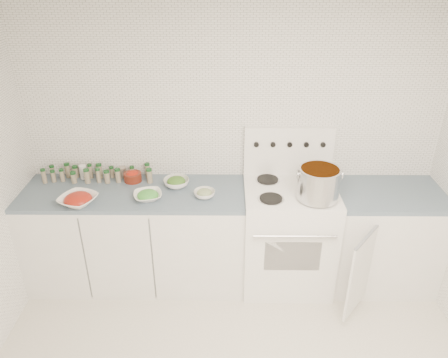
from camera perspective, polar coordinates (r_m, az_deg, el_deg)
room_walls at (r=2.24m, az=1.57°, el=-2.04°), size 3.54×3.04×2.52m
counter_left at (r=3.92m, az=-11.19°, el=-7.33°), size 1.85×0.62×0.90m
stove at (r=3.85m, az=8.28°, el=-6.95°), size 0.76×0.70×1.36m
counter_right at (r=4.07m, az=19.86°, el=-7.20°), size 0.89×0.94×0.90m
stock_pot at (r=3.44m, az=12.27°, el=-0.39°), size 0.35×0.33×0.25m
bowl_tomato at (r=3.60m, az=-18.53°, el=-2.56°), size 0.36×0.36×0.09m
bowl_snowpea at (r=3.54m, az=-9.92°, el=-2.12°), size 0.27×0.27×0.07m
bowl_broccoli at (r=3.69m, az=-6.24°, el=-0.40°), size 0.28×0.28×0.09m
bowl_zucchini at (r=3.52m, az=-2.57°, el=-1.90°), size 0.19×0.19×0.07m
bowl_pepper at (r=3.83m, az=-11.85°, el=0.36°), size 0.15×0.15×0.09m
salt_canister at (r=3.98m, az=-17.91°, el=0.89°), size 0.07×0.07×0.12m
tin_can at (r=3.92m, az=-13.13°, el=0.88°), size 0.08×0.08×0.09m
spice_cluster at (r=3.92m, az=-16.55°, el=0.68°), size 0.94×0.16×0.14m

